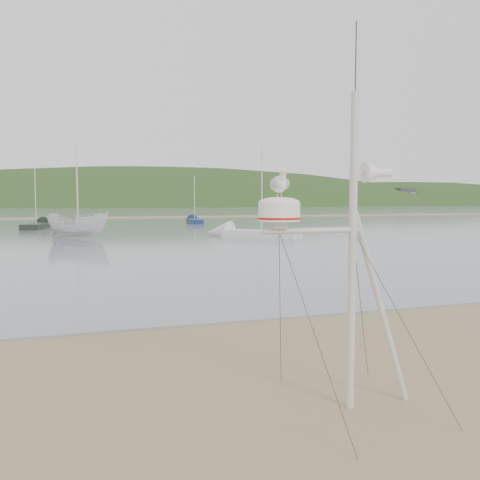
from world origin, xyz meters
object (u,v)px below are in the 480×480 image
object	(u,v)px
mast_rig	(349,319)
sailboat_dark_mid	(41,225)
sailboat_blue_far	(193,220)
boat_white	(78,203)
sailboat_white_near	(238,233)

from	to	relation	value
mast_rig	sailboat_dark_mid	size ratio (longest dim) A/B	0.75
mast_rig	sailboat_blue_far	size ratio (longest dim) A/B	0.83
mast_rig	sailboat_blue_far	xyz separation A→B (m)	(9.62, 51.94, -0.89)
mast_rig	boat_white	world-z (taller)	mast_rig
sailboat_white_near	sailboat_blue_far	distance (m)	22.70
sailboat_blue_far	mast_rig	bearing A→B (deg)	-100.49
sailboat_dark_mid	boat_white	bearing A→B (deg)	-77.72
mast_rig	boat_white	bearing A→B (deg)	95.83
sailboat_white_near	sailboat_dark_mid	xyz separation A→B (m)	(-14.27, 16.64, 0.00)
mast_rig	sailboat_blue_far	distance (m)	52.83
sailboat_white_near	sailboat_dark_mid	size ratio (longest dim) A/B	1.09
sailboat_white_near	mast_rig	bearing A→B (deg)	-104.97
boat_white	mast_rig	bearing A→B (deg)	-139.23
sailboat_blue_far	sailboat_dark_mid	bearing A→B (deg)	-159.54
sailboat_white_near	sailboat_blue_far	size ratio (longest dim) A/B	1.21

